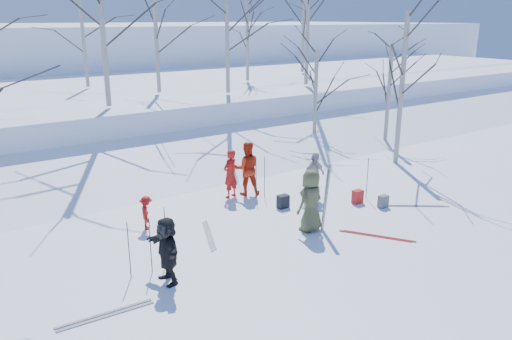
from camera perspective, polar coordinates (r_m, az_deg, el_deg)
ground at (r=13.91m, az=3.55°, el=-6.62°), size 120.00×120.00×0.00m
snow_ramp at (r=19.50m, az=-9.26°, el=0.65°), size 70.00×9.49×4.12m
snow_plateau at (r=28.48m, az=-18.22°, el=6.93°), size 70.00×18.00×2.20m
far_hill at (r=48.75m, az=-25.80°, el=11.16°), size 90.00×30.00×6.00m
skier_olive_center at (r=13.49m, az=6.28°, el=-3.50°), size 0.92×0.68×1.73m
skier_red_north at (r=15.95m, az=-2.95°, el=-0.43°), size 0.67×0.54×1.58m
skier_redor_behind at (r=16.19m, az=-1.05°, el=0.18°), size 1.07×0.98×1.76m
skier_red_seated at (r=13.97m, az=-12.40°, el=-4.79°), size 0.56×0.70×0.95m
skier_cream_east at (r=15.91m, az=6.66°, el=-0.69°), size 0.92×0.45×1.53m
skier_grey_west at (r=11.07m, az=-10.15°, el=-9.02°), size 0.52×1.42×1.51m
dog at (r=15.43m, az=6.12°, el=-3.33°), size 0.58×0.54×0.46m
upright_ski_left at (r=13.47m, az=7.90°, el=-3.21°), size 0.12×0.17×1.90m
upright_ski_right at (r=13.50m, az=8.04°, el=-3.17°), size 0.09×0.23×1.89m
ski_pair_a at (r=13.75m, az=13.65°, el=-7.35°), size 1.94×2.08×0.02m
ski_pair_b at (r=16.18m, az=17.83°, el=-3.93°), size 2.02×2.09×0.02m
ski_pair_c at (r=10.55m, az=-16.80°, el=-15.57°), size 0.36×1.92×0.02m
ski_pair_d at (r=13.49m, az=-5.39°, el=-7.41°), size 1.52×2.04×0.02m
ski_pole_a at (r=16.04m, az=0.97°, el=-0.77°), size 0.02×0.02×1.34m
ski_pole_b at (r=12.08m, az=-10.32°, el=-7.19°), size 0.02×0.02×1.34m
ski_pole_c at (r=11.55m, az=-11.96°, el=-8.48°), size 0.02×0.02×1.34m
ski_pole_d at (r=11.44m, az=-14.31°, el=-8.90°), size 0.02×0.02×1.34m
ski_pole_e at (r=16.30m, az=12.61°, el=-0.90°), size 0.02×0.02×1.34m
ski_pole_f at (r=15.87m, az=0.02°, el=-0.96°), size 0.02×0.02×1.34m
backpack_red at (r=15.93m, az=11.54°, el=-3.00°), size 0.32×0.22×0.42m
backpack_grey at (r=15.76m, az=14.34°, el=-3.50°), size 0.30×0.20×0.38m
backpack_dark at (r=15.26m, az=3.11°, el=-3.61°), size 0.34×0.24×0.40m
birch_plateau_a at (r=24.01m, az=-11.34°, el=14.74°), size 4.17×4.17×5.11m
birch_plateau_b at (r=23.51m, az=-3.32°, el=15.38°), size 4.40×4.40×5.42m
birch_plateau_c at (r=33.03m, az=5.47°, el=16.59°), size 5.04×5.04×6.34m
birch_plateau_d at (r=20.64m, az=-17.21°, el=15.89°), size 5.12×5.12×6.45m
birch_plateau_f at (r=26.72m, az=5.95°, el=16.84°), size 5.27×5.27×6.67m
birch_plateau_h at (r=27.04m, az=-19.13°, el=14.08°), size 3.98×3.98×4.82m
birch_plateau_i at (r=28.24m, az=-0.99°, el=14.94°), size 3.89×3.89×4.70m
birch_edge_b at (r=20.20m, az=16.30°, el=8.78°), size 4.68×4.68×5.82m
birch_edge_c at (r=23.20m, az=14.91°, el=8.21°), size 3.75×3.75×4.49m
birch_edge_e at (r=22.13m, az=6.80°, el=7.97°), size 3.60×3.60×4.28m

